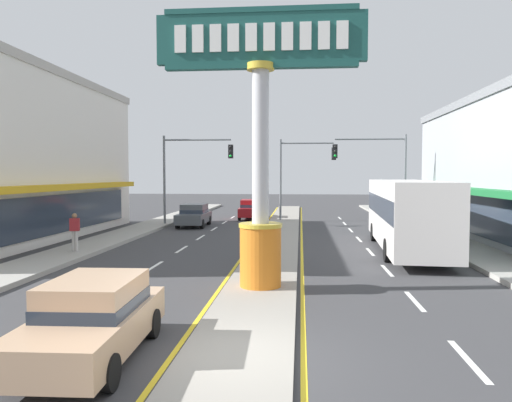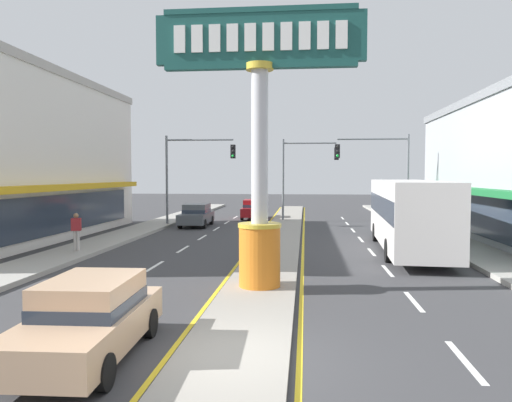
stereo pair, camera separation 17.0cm
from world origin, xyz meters
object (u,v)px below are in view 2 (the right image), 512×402
object	(u,v)px
traffic_light_right_side	(381,164)
sedan_near_left_lane	(254,209)
sedan_mid_left_lane	(196,215)
pedestrian_near_kerb	(76,230)
district_sign	(260,148)
traffic_light_left_side	(192,164)
storefront_left	(3,156)
bus_near_right_lane	(408,211)
sedan_far_right_lane	(89,318)
traffic_light_median_far	(303,166)

from	to	relation	value
traffic_light_right_side	sedan_near_left_lane	world-z (taller)	traffic_light_right_side
sedan_mid_left_lane	pedestrian_near_kerb	world-z (taller)	pedestrian_near_kerb
district_sign	traffic_light_left_side	world-z (taller)	district_sign
storefront_left	sedan_mid_left_lane	world-z (taller)	storefront_left
storefront_left	sedan_mid_left_lane	xyz separation A→B (m)	(8.82, 7.87, -3.76)
storefront_left	bus_near_right_lane	distance (m)	21.19
sedan_far_right_lane	sedan_near_left_lane	bearing A→B (deg)	90.00
traffic_light_median_far	sedan_near_left_lane	bearing A→B (deg)	153.27
district_sign	traffic_light_right_side	size ratio (longest dim) A/B	1.34
bus_near_right_lane	sedan_near_left_lane	distance (m)	18.36
district_sign	sedan_far_right_lane	bearing A→B (deg)	-115.37
district_sign	sedan_near_left_lane	world-z (taller)	district_sign
bus_near_right_lane	district_sign	bearing A→B (deg)	-126.37
traffic_light_median_far	sedan_near_left_lane	xyz separation A→B (m)	(-3.95, 1.99, -3.41)
bus_near_right_lane	pedestrian_near_kerb	size ratio (longest dim) A/B	6.79
traffic_light_left_side	pedestrian_near_kerb	world-z (taller)	traffic_light_left_side
district_sign	storefront_left	xyz separation A→B (m)	(-14.86, 10.34, 0.23)
pedestrian_near_kerb	traffic_light_left_side	bearing A→B (deg)	79.39
traffic_light_left_side	traffic_light_median_far	world-z (taller)	same
district_sign	sedan_far_right_lane	world-z (taller)	district_sign
district_sign	traffic_light_median_far	size ratio (longest dim) A/B	1.34
storefront_left	bus_near_right_lane	size ratio (longest dim) A/B	1.78
traffic_light_left_side	bus_near_right_lane	xyz separation A→B (m)	(12.38, -9.94, -2.38)
storefront_left	sedan_near_left_lane	bearing A→B (deg)	49.04
traffic_light_left_side	traffic_light_median_far	distance (m)	8.60
sedan_mid_left_lane	pedestrian_near_kerb	distance (m)	12.65
traffic_light_left_side	traffic_light_median_far	bearing A→B (deg)	28.87
district_sign	pedestrian_near_kerb	world-z (taller)	district_sign
district_sign	storefront_left	size ratio (longest dim) A/B	0.41
traffic_light_median_far	traffic_light_right_side	bearing A→B (deg)	-36.73
district_sign	storefront_left	bearing A→B (deg)	145.18
traffic_light_right_side	traffic_light_left_side	bearing A→B (deg)	-178.57
storefront_left	traffic_light_median_far	xyz separation A→B (m)	(16.06, 11.97, -0.36)
bus_near_right_lane	traffic_light_left_side	bearing A→B (deg)	141.25
district_sign	sedan_mid_left_lane	bearing A→B (deg)	108.38
sedan_far_right_lane	sedan_mid_left_lane	world-z (taller)	same
sedan_near_left_lane	district_sign	bearing A→B (deg)	-83.54
sedan_far_right_lane	sedan_mid_left_lane	xyz separation A→B (m)	(-3.30, 24.01, 0.00)
traffic_light_median_far	sedan_far_right_lane	size ratio (longest dim) A/B	1.42
traffic_light_left_side	sedan_near_left_lane	distance (m)	7.90
bus_near_right_lane	storefront_left	bearing A→B (deg)	174.20
sedan_far_right_lane	sedan_near_left_lane	distance (m)	30.09
bus_near_right_lane	sedan_mid_left_lane	bearing A→B (deg)	140.44
storefront_left	traffic_light_left_side	distance (m)	11.57
sedan_near_left_lane	pedestrian_near_kerb	xyz separation A→B (m)	(-5.89, -18.46, 0.34)
traffic_light_right_side	bus_near_right_lane	xyz separation A→B (m)	(-0.28, -10.26, -2.38)
traffic_light_median_far	bus_near_right_lane	xyz separation A→B (m)	(4.85, -14.09, -2.33)
storefront_left	sedan_mid_left_lane	size ratio (longest dim) A/B	4.68
sedan_near_left_lane	bus_near_right_lane	bearing A→B (deg)	-61.31
bus_near_right_lane	sedan_mid_left_lane	distance (m)	15.73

